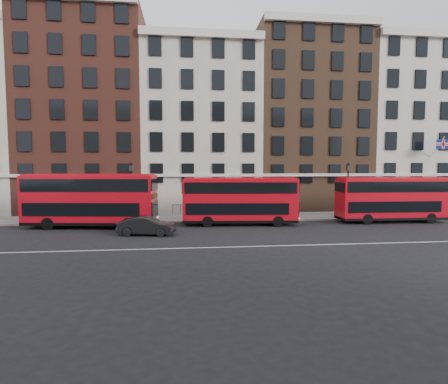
{
  "coord_description": "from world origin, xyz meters",
  "views": [
    {
      "loc": [
        -1.84,
        -23.69,
        5.12
      ],
      "look_at": [
        1.32,
        5.0,
        3.0
      ],
      "focal_mm": 28.0,
      "sensor_mm": 36.0,
      "label": 1
    }
  ],
  "objects": [
    {
      "name": "car_front",
      "position": [
        -4.77,
        2.55,
        0.69
      ],
      "size": [
        4.39,
        2.13,
        1.39
      ],
      "primitive_type": "imported",
      "rotation": [
        0.0,
        0.0,
        1.41
      ],
      "color": "black",
      "rests_on": "ground"
    },
    {
      "name": "pavement",
      "position": [
        0.0,
        10.5,
        0.07
      ],
      "size": [
        80.0,
        5.0,
        0.15
      ],
      "primitive_type": "cube",
      "color": "slate",
      "rests_on": "ground"
    },
    {
      "name": "traffic_light",
      "position": [
        23.7,
        8.1,
        2.45
      ],
      "size": [
        0.25,
        0.45,
        3.27
      ],
      "color": "black",
      "rests_on": "pavement"
    },
    {
      "name": "kerb",
      "position": [
        0.0,
        8.0,
        0.08
      ],
      "size": [
        80.0,
        0.3,
        0.16
      ],
      "primitive_type": "cube",
      "color": "gray",
      "rests_on": "ground"
    },
    {
      "name": "bus_b",
      "position": [
        -9.77,
        6.28,
        2.42
      ],
      "size": [
        10.97,
        3.92,
        4.51
      ],
      "rotation": [
        0.0,
        0.0,
        -0.13
      ],
      "color": "#BB0917",
      "rests_on": "ground"
    },
    {
      "name": "bus_c",
      "position": [
        2.83,
        6.28,
        2.23
      ],
      "size": [
        10.05,
        3.25,
        4.15
      ],
      "rotation": [
        0.0,
        0.0,
        -0.09
      ],
      "color": "#BB0917",
      "rests_on": "ground"
    },
    {
      "name": "building_terrace",
      "position": [
        -0.31,
        17.88,
        10.24
      ],
      "size": [
        64.0,
        11.95,
        22.0
      ],
      "color": "#B3AD9B",
      "rests_on": "ground"
    },
    {
      "name": "road_centre_line",
      "position": [
        0.0,
        -2.0,
        0.01
      ],
      "size": [
        70.0,
        0.12,
        0.01
      ],
      "primitive_type": "cube",
      "color": "white",
      "rests_on": "ground"
    },
    {
      "name": "ground",
      "position": [
        0.0,
        0.0,
        0.0
      ],
      "size": [
        120.0,
        120.0,
        0.0
      ],
      "primitive_type": "plane",
      "color": "black",
      "rests_on": "ground"
    },
    {
      "name": "lamp_post_left",
      "position": [
        -6.72,
        8.57,
        3.08
      ],
      "size": [
        0.44,
        0.44,
        5.33
      ],
      "color": "black",
      "rests_on": "pavement"
    },
    {
      "name": "bus_d",
      "position": [
        16.86,
        6.28,
        2.22
      ],
      "size": [
        9.9,
        2.55,
        4.14
      ],
      "rotation": [
        0.0,
        0.0,
        -0.02
      ],
      "color": "#BB0917",
      "rests_on": "ground"
    },
    {
      "name": "lamp_post_right",
      "position": [
        13.86,
        8.69,
        3.08
      ],
      "size": [
        0.44,
        0.44,
        5.33
      ],
      "color": "black",
      "rests_on": "pavement"
    },
    {
      "name": "iron_railings",
      "position": [
        0.0,
        12.7,
        0.65
      ],
      "size": [
        6.6,
        0.06,
        1.0
      ],
      "primitive_type": null,
      "color": "black",
      "rests_on": "pavement"
    }
  ]
}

